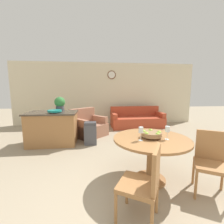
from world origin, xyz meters
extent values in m
cube|color=beige|center=(0.00, 5.42, 1.35)|extent=(8.00, 0.06, 2.70)
cylinder|color=brown|center=(0.25, 5.38, 2.18)|extent=(0.37, 0.02, 0.37)
cylinder|color=white|center=(0.25, 5.36, 2.18)|extent=(0.30, 0.01, 0.30)
cylinder|color=#9E6B3D|center=(0.44, 0.96, 0.02)|extent=(0.51, 0.51, 0.04)
cylinder|color=#9E6B3D|center=(0.44, 0.96, 0.37)|extent=(0.12, 0.12, 0.66)
cylinder|color=#9E6B3D|center=(0.44, 0.96, 0.72)|extent=(1.22, 1.22, 0.03)
cylinder|color=#9E6B3D|center=(-0.24, 0.16, 0.20)|extent=(0.04, 0.04, 0.41)
cylinder|color=#9E6B3D|center=(-0.05, 0.49, 0.20)|extent=(0.04, 0.04, 0.41)
cylinder|color=#9E6B3D|center=(0.10, -0.03, 0.20)|extent=(0.04, 0.04, 0.41)
cylinder|color=#9E6B3D|center=(0.29, 0.30, 0.20)|extent=(0.04, 0.04, 0.41)
cube|color=#9E6B3D|center=(0.02, 0.23, 0.43)|extent=(0.57, 0.57, 0.05)
cube|color=#9E6B3D|center=(0.19, 0.13, 0.68)|extent=(0.23, 0.36, 0.44)
cylinder|color=#9E6B3D|center=(0.91, 0.47, 0.20)|extent=(0.04, 0.04, 0.41)
cylinder|color=#9E6B3D|center=(1.44, 0.61, 0.20)|extent=(0.04, 0.04, 0.41)
cylinder|color=#9E6B3D|center=(1.10, 0.80, 0.20)|extent=(0.04, 0.04, 0.41)
cube|color=#9E6B3D|center=(1.18, 0.54, 0.43)|extent=(0.57, 0.57, 0.05)
cube|color=#9E6B3D|center=(1.27, 0.71, 0.68)|extent=(0.36, 0.23, 0.44)
cylinder|color=olive|center=(0.44, 0.96, 0.75)|extent=(0.12, 0.12, 0.03)
cylinder|color=olive|center=(0.44, 0.96, 0.80)|extent=(0.32, 0.32, 0.07)
sphere|color=#8CB738|center=(0.57, 0.94, 0.82)|extent=(0.07, 0.07, 0.07)
sphere|color=#8CB738|center=(0.47, 1.08, 0.82)|extent=(0.07, 0.07, 0.07)
sphere|color=#8CB738|center=(0.34, 1.02, 0.82)|extent=(0.07, 0.07, 0.07)
sphere|color=#8CB738|center=(0.34, 0.90, 0.82)|extent=(0.07, 0.07, 0.07)
sphere|color=#8CB738|center=(0.50, 0.85, 0.82)|extent=(0.07, 0.07, 0.07)
cylinder|color=silver|center=(0.23, 0.85, 0.74)|extent=(0.06, 0.06, 0.01)
cylinder|color=silver|center=(0.23, 0.85, 0.80)|extent=(0.01, 0.01, 0.12)
cylinder|color=silver|center=(0.23, 0.85, 0.91)|extent=(0.07, 0.07, 0.09)
cylinder|color=silver|center=(0.66, 0.86, 0.74)|extent=(0.06, 0.06, 0.01)
cylinder|color=silver|center=(0.66, 0.86, 0.80)|extent=(0.01, 0.01, 0.12)
cylinder|color=silver|center=(0.66, 0.86, 0.91)|extent=(0.07, 0.07, 0.09)
cube|color=#9E6B3D|center=(-1.65, 2.94, 0.43)|extent=(1.27, 0.78, 0.87)
cube|color=#42382D|center=(-1.65, 2.94, 0.89)|extent=(1.33, 0.84, 0.04)
cylinder|color=teal|center=(-1.54, 2.80, 0.92)|extent=(0.13, 0.13, 0.02)
cylinder|color=teal|center=(-1.54, 2.80, 0.96)|extent=(0.36, 0.36, 0.05)
cylinder|color=#4C4C51|center=(-1.49, 3.18, 0.98)|extent=(0.23, 0.23, 0.14)
sphere|color=#387F3D|center=(-1.49, 3.18, 1.17)|extent=(0.30, 0.30, 0.30)
cube|color=#47474C|center=(-0.61, 2.82, 0.28)|extent=(0.34, 0.30, 0.55)
cube|color=#3C3C41|center=(-0.61, 2.82, 0.59)|extent=(0.33, 0.29, 0.08)
cube|color=#B24228|center=(1.23, 4.64, 0.21)|extent=(2.14, 1.02, 0.42)
cube|color=#B24228|center=(1.22, 5.01, 0.62)|extent=(2.11, 0.29, 0.40)
cube|color=#B24228|center=(0.26, 4.61, 0.30)|extent=(0.19, 0.87, 0.60)
cube|color=#B24228|center=(2.21, 4.68, 0.30)|extent=(0.19, 0.87, 0.60)
cube|color=#A87056|center=(-0.68, 3.62, 0.20)|extent=(1.31, 1.31, 0.40)
cube|color=#A87056|center=(-0.91, 3.88, 0.65)|extent=(0.83, 0.79, 0.50)
cube|color=#A87056|center=(-0.98, 3.34, 0.31)|extent=(0.66, 0.70, 0.62)
cube|color=#A87056|center=(-0.38, 3.90, 0.31)|extent=(0.66, 0.70, 0.62)
camera|label=1|loc=(-0.43, -1.29, 1.49)|focal=24.00mm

